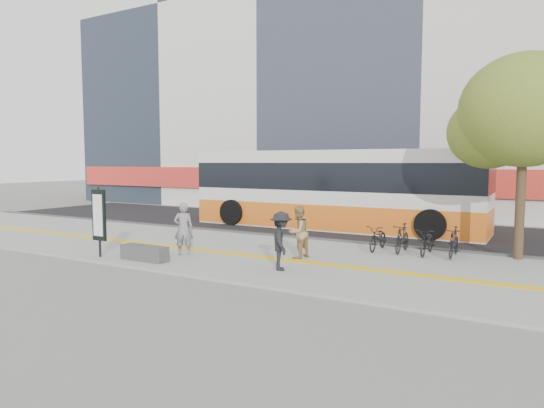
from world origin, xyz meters
The scene contains 13 objects.
ground centered at (0.00, 0.00, 0.00)m, with size 120.00×120.00×0.00m, color slate.
sidewalk centered at (0.00, 1.50, 0.04)m, with size 40.00×7.00×0.08m, color gray.
tactile_strip centered at (0.00, 1.00, 0.09)m, with size 40.00×0.45×0.01m, color yellow.
street centered at (0.00, 9.00, 0.03)m, with size 40.00×8.00×0.06m, color black.
curb centered at (0.00, 5.00, 0.07)m, with size 40.00×0.25×0.14m, color #353538.
bench centered at (-2.60, -1.20, 0.30)m, with size 1.60×0.45×0.45m, color #353538.
signboard centered at (-4.20, -1.51, 1.37)m, with size 0.55×0.10×2.20m.
street_tree centered at (7.18, 4.82, 4.51)m, with size 4.40×3.80×6.31m.
bus centered at (-0.53, 8.50, 1.71)m, with size 13.17×3.12×3.51m.
bicycle_row centered at (4.19, 4.00, 0.53)m, with size 2.93×1.62×0.95m.
seated_woman centered at (-2.13, 0.06, 0.93)m, with size 0.62×0.40×1.69m, color black.
pedestrian_tan centered at (1.27, 1.45, 0.89)m, with size 0.79×0.61×1.62m, color #9F7E4F.
pedestrian_dark centered at (1.61, -0.27, 0.89)m, with size 1.05×0.60×1.62m, color black.
Camera 1 is at (7.93, -11.74, 3.05)m, focal length 31.81 mm.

